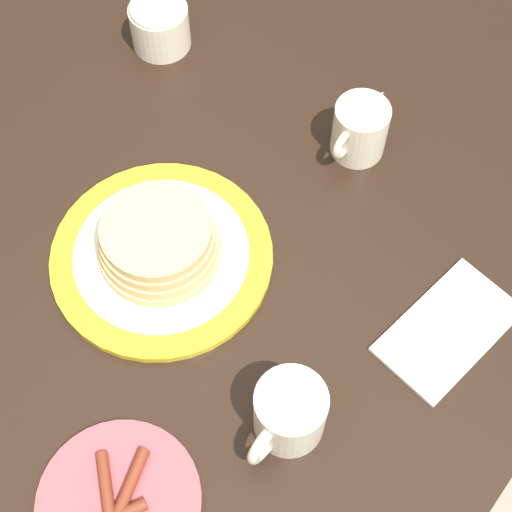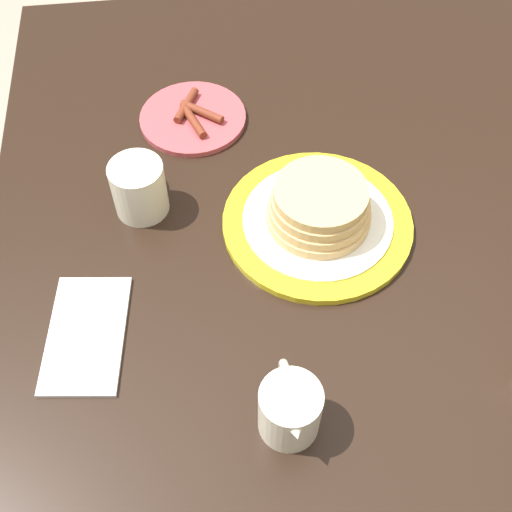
# 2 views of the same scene
# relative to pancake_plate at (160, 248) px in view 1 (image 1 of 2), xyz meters

# --- Properties ---
(ground_plane) EXTENTS (8.00, 8.00, 0.00)m
(ground_plane) POSITION_rel_pancake_plate_xyz_m (-0.05, -0.03, -0.79)
(ground_plane) COLOR gray
(dining_table) EXTENTS (1.38, 1.04, 0.76)m
(dining_table) POSITION_rel_pancake_plate_xyz_m (-0.05, -0.03, -0.14)
(dining_table) COLOR black
(dining_table) RESTS_ON ground_plane
(pancake_plate) EXTENTS (0.29, 0.29, 0.08)m
(pancake_plate) POSITION_rel_pancake_plate_xyz_m (0.00, 0.00, 0.00)
(pancake_plate) COLOR gold
(pancake_plate) RESTS_ON dining_table
(side_plate_bacon) EXTENTS (0.18, 0.18, 0.02)m
(side_plate_bacon) POSITION_rel_pancake_plate_xyz_m (0.26, 0.17, -0.02)
(side_plate_bacon) COLOR #B2474C
(side_plate_bacon) RESTS_ON dining_table
(coffee_mug) EXTENTS (0.11, 0.08, 0.09)m
(coffee_mug) POSITION_rel_pancake_plate_xyz_m (0.07, 0.26, 0.02)
(coffee_mug) COLOR beige
(coffee_mug) RESTS_ON dining_table
(creamer_pitcher) EXTENTS (0.11, 0.08, 0.09)m
(creamer_pitcher) POSITION_rel_pancake_plate_xyz_m (-0.30, 0.09, 0.02)
(creamer_pitcher) COLOR beige
(creamer_pitcher) RESTS_ON dining_table
(sugar_bowl) EXTENTS (0.09, 0.09, 0.10)m
(sugar_bowl) POSITION_rel_pancake_plate_xyz_m (-0.28, -0.25, 0.02)
(sugar_bowl) COLOR beige
(sugar_bowl) RESTS_ON dining_table
(napkin) EXTENTS (0.19, 0.12, 0.01)m
(napkin) POSITION_rel_pancake_plate_xyz_m (-0.15, 0.34, -0.03)
(napkin) COLOR white
(napkin) RESTS_ON dining_table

